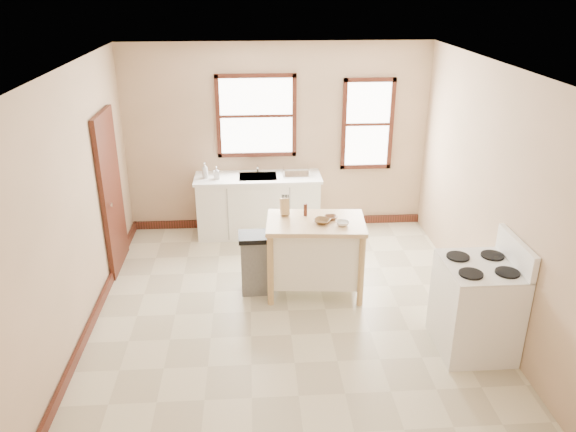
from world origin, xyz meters
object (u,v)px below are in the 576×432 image
at_px(bowl_c, 343,223).
at_px(pepper_grinder, 305,210).
at_px(bowl_b, 331,217).
at_px(kitchen_island, 315,257).
at_px(soap_bottle_a, 205,170).
at_px(soap_bottle_b, 217,173).
at_px(trash_bin, 256,263).
at_px(gas_stove, 477,296).
at_px(knife_block, 285,207).
at_px(dish_rack, 296,172).
at_px(bowl_a, 322,221).

bearing_deg(bowl_c, pepper_grinder, 142.27).
relative_size(bowl_b, bowl_c, 1.00).
bearing_deg(kitchen_island, bowl_b, 19.35).
height_order(kitchen_island, bowl_b, bowl_b).
height_order(soap_bottle_a, soap_bottle_b, soap_bottle_a).
bearing_deg(pepper_grinder, trash_bin, -169.44).
bearing_deg(gas_stove, bowl_c, 137.66).
xyz_separation_m(soap_bottle_b, knife_block, (0.90, -1.47, 0.04)).
distance_m(soap_bottle_a, bowl_b, 2.34).
bearing_deg(gas_stove, pepper_grinder, 138.75).
distance_m(soap_bottle_a, bowl_c, 2.55).
height_order(bowl_c, trash_bin, bowl_c).
bearing_deg(bowl_c, soap_bottle_b, 130.29).
bearing_deg(soap_bottle_a, bowl_b, -35.09).
height_order(soap_bottle_a, bowl_b, soap_bottle_a).
distance_m(soap_bottle_b, kitchen_island, 2.17).
bearing_deg(gas_stove, bowl_b, 135.50).
relative_size(bowl_c, gas_stove, 0.12).
height_order(soap_bottle_b, trash_bin, soap_bottle_b).
bearing_deg(dish_rack, trash_bin, -113.49).
distance_m(pepper_grinder, trash_bin, 0.90).
height_order(bowl_a, gas_stove, gas_stove).
bearing_deg(pepper_grinder, dish_rack, 89.51).
distance_m(dish_rack, bowl_c, 1.96).
height_order(soap_bottle_b, kitchen_island, soap_bottle_b).
height_order(soap_bottle_a, pepper_grinder, soap_bottle_a).
relative_size(kitchen_island, knife_block, 5.82).
relative_size(kitchen_island, trash_bin, 1.51).
bearing_deg(soap_bottle_a, bowl_c, -36.32).
distance_m(kitchen_island, trash_bin, 0.73).
xyz_separation_m(soap_bottle_a, knife_block, (1.06, -1.53, 0.02)).
height_order(bowl_b, trash_bin, bowl_b).
bearing_deg(bowl_b, kitchen_island, -165.35).
relative_size(bowl_a, bowl_b, 1.27).
xyz_separation_m(soap_bottle_a, bowl_b, (1.61, -1.69, -0.06)).
relative_size(dish_rack, pepper_grinder, 2.57).
relative_size(pepper_grinder, trash_bin, 0.19).
height_order(soap_bottle_a, kitchen_island, soap_bottle_a).
xyz_separation_m(kitchen_island, gas_stove, (1.52, -1.26, 0.15)).
relative_size(soap_bottle_a, dish_rack, 0.60).
distance_m(kitchen_island, gas_stove, 1.98).
height_order(bowl_a, bowl_b, bowl_a).
relative_size(bowl_a, trash_bin, 0.25).
bearing_deg(kitchen_island, pepper_grinder, 127.53).
relative_size(dish_rack, bowl_a, 2.04).
xyz_separation_m(kitchen_island, pepper_grinder, (-0.11, 0.17, 0.55)).
xyz_separation_m(dish_rack, kitchen_island, (0.10, -1.78, -0.49)).
bearing_deg(kitchen_island, soap_bottle_a, 133.95).
bearing_deg(trash_bin, soap_bottle_a, 110.90).
bearing_deg(soap_bottle_b, dish_rack, -1.32).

